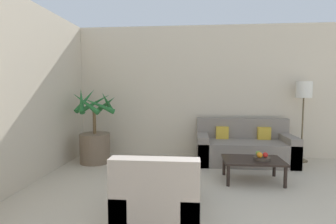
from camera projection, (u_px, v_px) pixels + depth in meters
The scene contains 11 objects.
wall_back at pixel (237, 92), 5.39m from camera, with size 8.19×0.06×2.70m.
potted_palm at pixel (95, 139), 5.00m from camera, with size 0.80×0.89×1.45m.
sofa_loveseat at pixel (244, 148), 5.00m from camera, with size 1.79×0.82×0.82m.
floor_lamp at pixel (304, 95), 4.99m from camera, with size 0.29×0.29×1.55m.
coffee_table at pixel (253, 162), 3.99m from camera, with size 0.89×0.60×0.34m.
fruit_bowl at pixel (262, 158), 3.94m from camera, with size 0.25×0.25×0.05m.
apple_red at pixel (265, 155), 3.90m from camera, with size 0.08×0.08×0.08m.
apple_green at pixel (258, 153), 3.99m from camera, with size 0.08×0.08×0.08m.
orange_fruit at pixel (260, 155), 3.89m from camera, with size 0.08×0.08×0.08m.
armchair at pixel (159, 207), 2.55m from camera, with size 0.76×0.87×0.83m.
ottoman at pixel (172, 184), 3.33m from camera, with size 0.58×0.49×0.40m.
Camera 1 is at (-0.93, 0.52, 1.40)m, focal length 28.00 mm.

